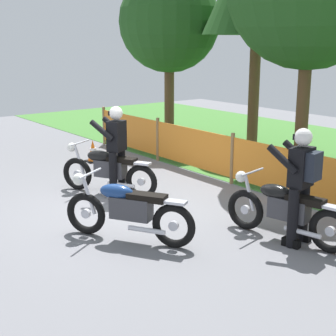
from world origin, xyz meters
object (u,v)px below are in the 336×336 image
Objects in this scene: motorcycle_lead at (108,170)px; motorcycle_third at (285,210)px; rider_third at (301,180)px; motorcycle_trailing at (127,210)px; rider_lead at (116,148)px; traffic_cone at (93,151)px.

motorcycle_lead is 3.66m from motorcycle_third.
motorcycle_lead is at bearing 2.35° from rider_third.
rider_third is at bearing -161.43° from motorcycle_trailing.
rider_lead is 2.92m from traffic_cone.
motorcycle_trailing is (2.18, -0.96, 0.00)m from motorcycle_lead.
motorcycle_third is at bearing -158.08° from motorcycle_trailing.
motorcycle_trailing is 3.44× the size of traffic_cone.
motorcycle_lead is at bearing -55.01° from motorcycle_trailing.
rider_lead reaches higher than motorcycle_third.
motorcycle_lead is at bearing 2.46° from motorcycle_third.
motorcycle_lead is 2.73m from traffic_cone.
rider_third is 6.31m from traffic_cone.
rider_lead is 3.19× the size of traffic_cone.
traffic_cone is (-2.67, 0.97, -0.66)m from rider_lead.
motorcycle_third is 1.18× the size of rider_lead.
motorcycle_third reaches higher than traffic_cone.
rider_lead is (-3.39, -0.77, 0.46)m from motorcycle_third.
motorcycle_lead reaches higher than motorcycle_third.
traffic_cone is at bearing -48.80° from rider_lead.
motorcycle_trailing is 0.92× the size of motorcycle_third.
motorcycle_third is 1.18× the size of rider_third.
motorcycle_trailing is 1.08× the size of rider_lead.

